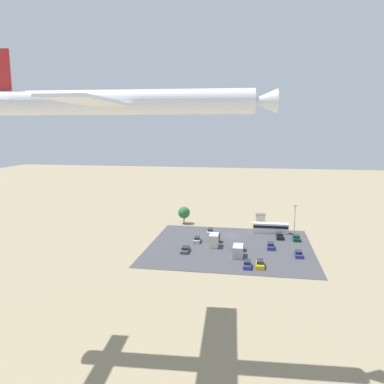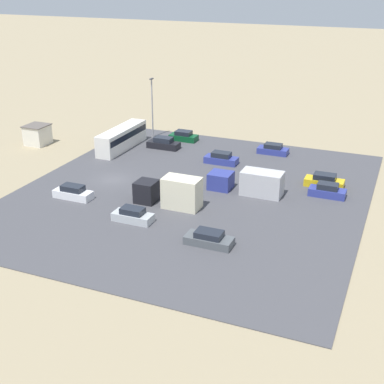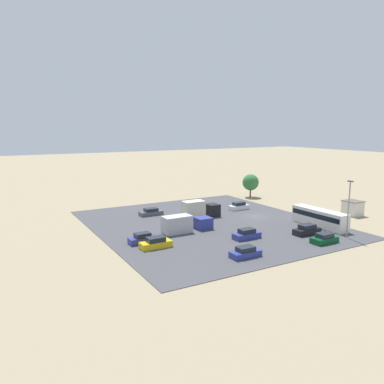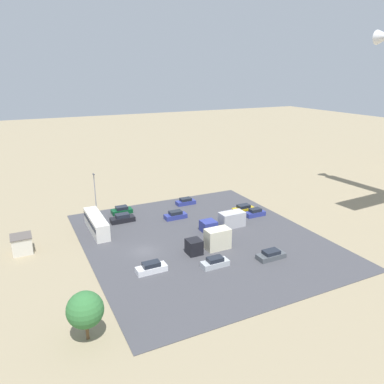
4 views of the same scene
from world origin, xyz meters
name	(u,v)px [view 1 (image 1 of 4)]	position (x,y,z in m)	size (l,w,h in m)	color
ground_plane	(232,236)	(0.00, 0.00, 0.00)	(400.00, 400.00, 0.00)	gray
parking_lot_surface	(230,247)	(0.00, 10.80, 0.04)	(44.11, 39.30, 0.08)	#424247
shed_building	(260,218)	(-8.53, -17.84, 1.49)	(3.42, 3.25, 2.96)	silver
bus	(271,228)	(-11.46, -5.12, 1.73)	(10.82, 2.46, 3.06)	silver
parked_car_0	(197,240)	(9.44, 8.00, 0.71)	(1.78, 4.27, 1.50)	#ADB2B7
parked_car_1	(271,246)	(-10.90, 10.46, 0.74)	(1.87, 4.46, 1.58)	navy
parked_car_2	(298,254)	(-17.56, 15.86, 0.69)	(1.88, 4.28, 1.46)	navy
parked_car_3	(260,264)	(-7.94, 24.72, 0.74)	(1.91, 4.64, 1.59)	gold
parked_car_4	(280,236)	(-13.88, 0.44, 0.77)	(1.94, 4.71, 1.66)	black
parked_car_5	(296,238)	(-18.49, 1.62, 0.71)	(2.00, 4.23, 1.50)	#0C4723
parked_car_6	(247,264)	(-4.99, 25.57, 0.74)	(1.76, 4.18, 1.59)	navy
parked_car_7	(185,250)	(11.17, 17.15, 0.67)	(1.98, 4.61, 1.40)	#4C5156
parked_car_8	(211,231)	(6.74, -1.20, 0.73)	(1.72, 4.56, 1.57)	silver
parked_truck_0	(238,250)	(-2.53, 17.01, 1.38)	(2.54, 8.75, 2.84)	navy
parked_truck_1	(214,239)	(4.34, 10.12, 1.66)	(2.39, 7.54, 3.46)	black
tree_near_shed	(184,213)	(17.18, -12.55, 3.75)	(4.06, 4.06, 5.79)	brown
light_pole_lot_centre	(295,219)	(-18.40, -3.54, 5.08)	(0.90, 0.28, 9.13)	gray
airplane	(122,102)	(11.79, 59.89, 35.33)	(40.28, 33.85, 8.92)	white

